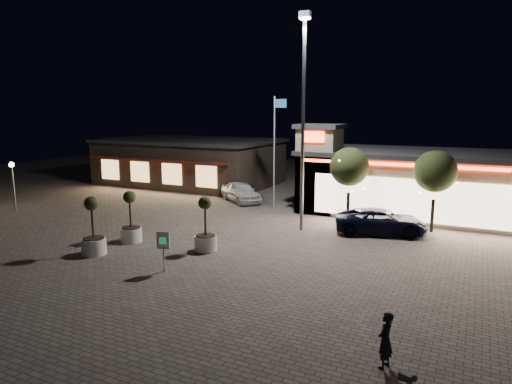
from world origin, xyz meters
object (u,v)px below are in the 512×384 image
at_px(pedestrian, 385,340).
at_px(planter_left, 131,226).
at_px(planter_mid, 93,237).
at_px(valet_sign, 163,244).
at_px(pickup_truck, 381,221).
at_px(white_sedan, 241,192).

bearing_deg(pedestrian, planter_left, -98.90).
bearing_deg(pedestrian, planter_mid, -90.01).
bearing_deg(valet_sign, pickup_truck, 55.12).
bearing_deg(pickup_truck, pedestrian, 175.69).
bearing_deg(white_sedan, pickup_truck, -74.42).
bearing_deg(pedestrian, white_sedan, -127.43).
xyz_separation_m(pedestrian, planter_mid, (-14.83, 3.97, 0.09)).
height_order(pedestrian, planter_left, planter_left).
height_order(planter_left, valet_sign, planter_left).
bearing_deg(planter_mid, valet_sign, -5.60).
distance_m(white_sedan, valet_sign, 15.91).
bearing_deg(planter_mid, pedestrian, -15.00).
distance_m(pickup_truck, pedestrian, 14.39).
distance_m(planter_left, planter_mid, 2.54).
bearing_deg(planter_mid, white_sedan, 88.70).
xyz_separation_m(pickup_truck, pedestrian, (2.83, -14.11, 0.09)).
relative_size(pickup_truck, planter_left, 1.87).
height_order(white_sedan, pedestrian, pedestrian).
height_order(white_sedan, valet_sign, valet_sign).
bearing_deg(planter_left, valet_sign, -33.74).
distance_m(planter_mid, valet_sign, 4.65).
distance_m(white_sedan, planter_left, 12.33).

